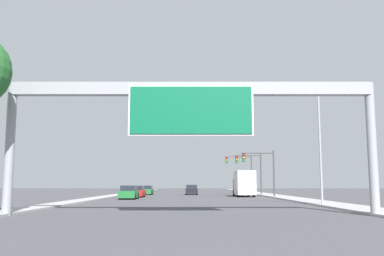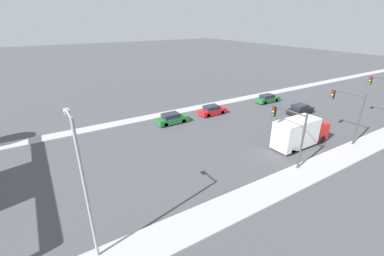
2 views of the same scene
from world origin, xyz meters
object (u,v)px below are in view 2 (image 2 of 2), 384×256
Objects in this scene: car_near_right at (212,110)px; car_far_right at (300,110)px; car_near_center at (172,119)px; traffic_light_mid_block at (350,109)px; truck_box_primary at (300,132)px; street_lamp_right at (84,182)px; car_mid_center at (267,99)px; traffic_light_near_intersection at (292,128)px.

car_far_right is at bearing 59.32° from car_near_right.
car_far_right is 20.07m from car_near_center.
car_near_right is at bearing -153.70° from traffic_light_mid_block.
car_far_right is 0.57× the size of truck_box_primary.
street_lamp_right reaches higher than car_far_right.
car_near_center reaches higher than car_mid_center.
car_near_center is at bearing -110.41° from car_far_right.
car_mid_center is at bearing 117.13° from street_lamp_right.
car_near_center is 16.79m from truck_box_primary.
traffic_light_near_intersection reaches higher than car_mid_center.
truck_box_primary is at bearing -109.43° from traffic_light_mid_block.
truck_box_primary is 23.97m from street_lamp_right.
car_mid_center is 0.79× the size of traffic_light_near_intersection.
car_near_right is 0.46× the size of street_lamp_right.
car_far_right is 0.94× the size of car_mid_center.
truck_box_primary is (7.00, -9.59, 1.00)m from car_far_right.
truck_box_primary is (14.00, -9.91, 1.05)m from car_mid_center.
car_near_right is 14.21m from truck_box_primary.
truck_box_primary reaches higher than car_mid_center.
traffic_light_near_intersection is (15.91, -2.09, 3.24)m from car_near_right.
car_far_right is 34.90m from street_lamp_right.
car_near_right is at bearing -90.00° from car_mid_center.
traffic_light_mid_block reaches higher than traffic_light_near_intersection.
car_near_right is (-7.00, -11.80, -0.03)m from car_far_right.
car_near_right is 16.37m from traffic_light_near_intersection.
street_lamp_right is (1.10, -29.19, 1.27)m from traffic_light_mid_block.
truck_box_primary is 1.30× the size of traffic_light_near_intersection.
traffic_light_near_intersection reaches higher than truck_box_primary.
car_near_center is 22.16m from traffic_light_mid_block.
street_lamp_right reaches higher than truck_box_primary.
truck_box_primary reaches higher than car_near_center.
traffic_light_near_intersection reaches higher than car_far_right.
traffic_light_mid_block is (2.01, 5.71, 2.41)m from truck_box_primary.
traffic_light_near_intersection reaches higher than car_near_center.
car_near_right reaches higher than car_mid_center.
street_lamp_right is at bearing -39.82° from car_near_center.
car_near_right is at bearing 128.80° from street_lamp_right.
street_lamp_right is (17.11, -14.26, 4.69)m from car_near_center.
car_near_center is 16.97m from traffic_light_near_intersection.
car_mid_center is 37.82m from street_lamp_right.
car_near_center is 0.73× the size of traffic_light_mid_block.
truck_box_primary is 5.20m from traffic_light_near_intersection.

